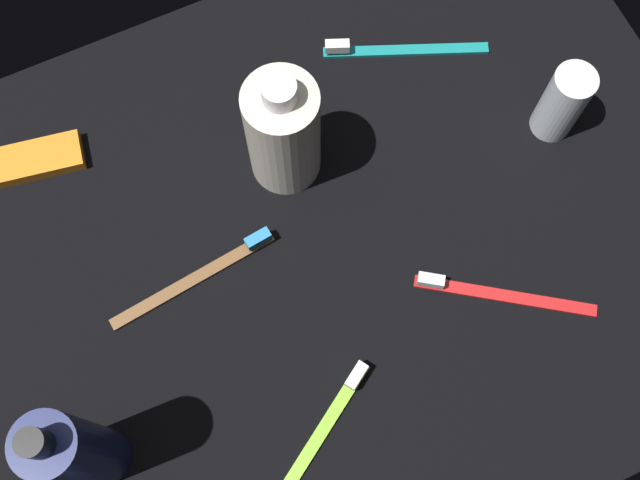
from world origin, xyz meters
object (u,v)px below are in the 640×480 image
at_px(snack_bar_orange, 32,161).
at_px(toothbrush_lime, 320,435).
at_px(lotion_bottle, 76,451).
at_px(deodorant_stick, 563,103).
at_px(bodywash_bottle, 283,132).
at_px(toothbrush_teal, 396,49).
at_px(toothbrush_red, 494,293).
at_px(toothbrush_brown, 203,273).

bearing_deg(snack_bar_orange, toothbrush_lime, -57.28).
distance_m(lotion_bottle, deodorant_stick, 0.56).
bearing_deg(bodywash_bottle, snack_bar_orange, 155.35).
distance_m(toothbrush_teal, toothbrush_lime, 0.42).
relative_size(toothbrush_teal, toothbrush_red, 1.10).
xyz_separation_m(toothbrush_brown, toothbrush_teal, (0.29, 0.15, 0.00)).
height_order(toothbrush_teal, snack_bar_orange, toothbrush_teal).
distance_m(deodorant_stick, snack_bar_orange, 0.54).
bearing_deg(lotion_bottle, deodorant_stick, 12.71).
distance_m(lotion_bottle, bodywash_bottle, 0.34).
relative_size(deodorant_stick, toothbrush_teal, 0.57).
bearing_deg(bodywash_bottle, toothbrush_lime, -107.63).
distance_m(deodorant_stick, toothbrush_lime, 0.41).
xyz_separation_m(toothbrush_lime, snack_bar_orange, (-0.15, 0.38, 0.00)).
xyz_separation_m(toothbrush_red, snack_bar_orange, (-0.37, 0.32, 0.00)).
distance_m(lotion_bottle, snack_bar_orange, 0.32).
bearing_deg(toothbrush_red, deodorant_stick, 43.93).
distance_m(lotion_bottle, toothbrush_red, 0.41).
xyz_separation_m(deodorant_stick, toothbrush_teal, (-0.11, 0.15, -0.04)).
height_order(lotion_bottle, toothbrush_lime, lotion_bottle).
bearing_deg(snack_bar_orange, bodywash_bottle, -14.19).
bearing_deg(toothbrush_brown, lotion_bottle, -140.50).
height_order(deodorant_stick, toothbrush_lime, deodorant_stick).
bearing_deg(toothbrush_teal, snack_bar_orange, 174.33).
height_order(bodywash_bottle, toothbrush_teal, bodywash_bottle).
height_order(toothbrush_brown, toothbrush_red, same).
height_order(deodorant_stick, toothbrush_brown, deodorant_stick).
distance_m(bodywash_bottle, deodorant_stick, 0.28).
xyz_separation_m(toothbrush_teal, toothbrush_lime, (-0.25, -0.34, 0.00)).
height_order(lotion_bottle, toothbrush_teal, lotion_bottle).
bearing_deg(bodywash_bottle, toothbrush_red, -59.31).
relative_size(toothbrush_lime, toothbrush_red, 1.02).
distance_m(toothbrush_teal, toothbrush_red, 0.29).
bearing_deg(toothbrush_red, toothbrush_brown, 151.07).
bearing_deg(toothbrush_brown, toothbrush_red, -28.93).
distance_m(toothbrush_lime, toothbrush_red, 0.22).
relative_size(toothbrush_lime, snack_bar_orange, 1.52).
xyz_separation_m(bodywash_bottle, toothbrush_teal, (0.16, 0.07, -0.07)).
bearing_deg(lotion_bottle, toothbrush_teal, 31.71).
bearing_deg(bodywash_bottle, toothbrush_brown, -148.54).
height_order(bodywash_bottle, toothbrush_brown, bodywash_bottle).
height_order(toothbrush_teal, toothbrush_lime, same).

